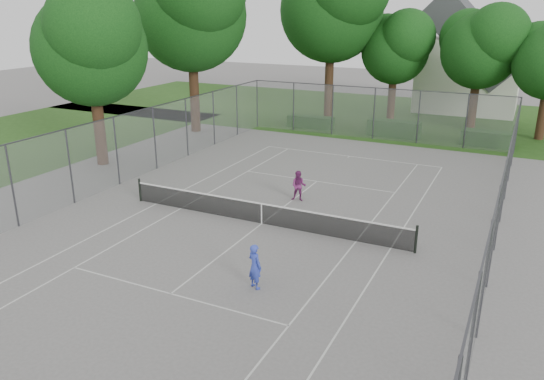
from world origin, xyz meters
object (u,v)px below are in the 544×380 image
at_px(house, 470,63).
at_px(girl_player, 255,266).
at_px(woman_player, 299,186).
at_px(tennis_net, 262,213).

distance_m(house, girl_player, 35.98).
distance_m(girl_player, woman_player, 8.40).
xyz_separation_m(house, girl_player, (-2.19, -35.76, -3.33)).
bearing_deg(girl_player, tennis_net, -40.83).
bearing_deg(tennis_net, house, 81.87).
bearing_deg(woman_player, tennis_net, -106.71).
bearing_deg(woman_player, house, 69.48).
bearing_deg(house, woman_player, -98.54).
relative_size(tennis_net, house, 1.27).
xyz_separation_m(tennis_net, girl_player, (2.23, -4.86, 0.25)).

